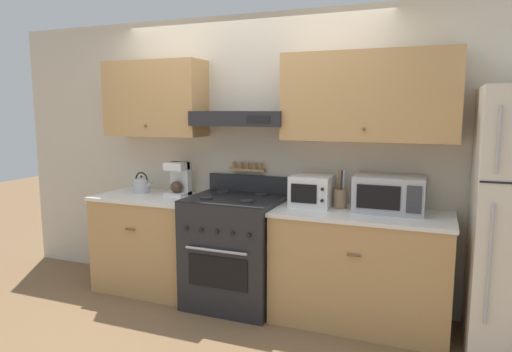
% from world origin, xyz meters
% --- Properties ---
extents(ground_plane, '(16.00, 16.00, 0.00)m').
position_xyz_m(ground_plane, '(0.00, 0.00, 0.00)').
color(ground_plane, brown).
extents(wall_back, '(5.20, 0.46, 2.55)m').
position_xyz_m(wall_back, '(0.09, 0.60, 1.46)').
color(wall_back, beige).
rests_on(wall_back, ground_plane).
extents(counter_left, '(0.99, 0.64, 0.91)m').
position_xyz_m(counter_left, '(-0.89, 0.32, 0.46)').
color(counter_left, tan).
rests_on(counter_left, ground_plane).
extents(counter_right, '(1.38, 0.64, 0.91)m').
position_xyz_m(counter_right, '(1.08, 0.32, 0.46)').
color(counter_right, tan).
rests_on(counter_right, ground_plane).
extents(stove_range, '(0.78, 0.70, 1.11)m').
position_xyz_m(stove_range, '(-0.00, 0.29, 0.49)').
color(stove_range, '#232326').
rests_on(stove_range, ground_plane).
extents(tea_kettle, '(0.20, 0.16, 0.20)m').
position_xyz_m(tea_kettle, '(-1.04, 0.42, 0.99)').
color(tea_kettle, '#B7B7BC').
rests_on(tea_kettle, counter_left).
extents(coffee_maker, '(0.19, 0.21, 0.31)m').
position_xyz_m(coffee_maker, '(-0.64, 0.44, 1.06)').
color(coffee_maker, white).
rests_on(coffee_maker, counter_left).
extents(microwave, '(0.54, 0.37, 0.29)m').
position_xyz_m(microwave, '(1.28, 0.44, 1.05)').
color(microwave, '#ADAFB5').
rests_on(microwave, counter_right).
extents(utensil_crock, '(0.11, 0.11, 0.31)m').
position_xyz_m(utensil_crock, '(0.89, 0.42, 1.00)').
color(utensil_crock, '#8E7051').
rests_on(utensil_crock, counter_right).
extents(toaster_oven, '(0.33, 0.31, 0.26)m').
position_xyz_m(toaster_oven, '(0.65, 0.42, 1.04)').
color(toaster_oven, white).
rests_on(toaster_oven, counter_right).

